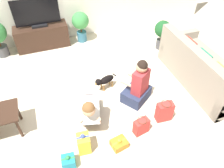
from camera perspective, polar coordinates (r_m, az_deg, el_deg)
ground_plane at (r=4.18m, az=-6.40°, el=-5.77°), size 16.00×16.00×0.00m
sofa_right at (r=4.81m, az=22.33°, el=3.52°), size 0.90×2.09×0.87m
tv_console at (r=5.82m, az=-17.75°, el=11.70°), size 1.27×0.43×0.58m
tv at (r=5.55m, az=-19.07°, el=16.84°), size 1.04×0.20×0.67m
potted_plant_back_right at (r=5.75m, az=-8.22°, el=15.40°), size 0.43×0.43×0.79m
potted_plant_corner_right at (r=5.55m, az=13.06°, el=13.26°), size 0.40×0.40×0.73m
person_kneeling at (r=3.66m, az=-5.83°, el=-6.63°), size 0.49×0.79×0.77m
person_sitting at (r=4.06m, az=6.85°, el=-0.53°), size 0.66×0.63×0.94m
dog at (r=4.34m, az=-1.90°, el=0.91°), size 0.50×0.24×0.32m
gift_box_a at (r=3.60m, az=1.88°, el=-15.26°), size 0.28×0.25×0.18m
gift_box_b at (r=3.46m, az=-11.25°, el=-19.31°), size 0.21×0.20×0.26m
gift_box_c at (r=3.50m, az=-7.40°, el=-15.08°), size 0.21×0.23×0.39m
gift_bag_a at (r=3.70m, az=7.64°, el=-10.89°), size 0.27×0.19×0.32m
gift_bag_b at (r=3.92m, az=13.52°, el=-7.00°), size 0.29×0.19×0.41m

